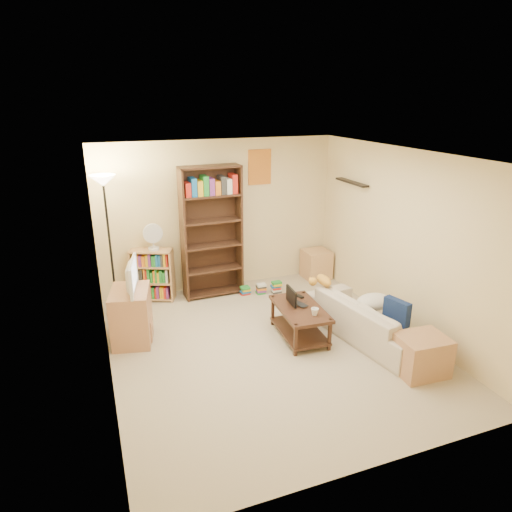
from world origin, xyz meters
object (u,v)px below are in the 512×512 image
Objects in this scene: television at (128,276)px; floor_lamp at (106,205)px; laptop at (301,303)px; short_bookshelf at (153,275)px; desk_fan at (153,236)px; end_cabinet at (421,355)px; tabby_cat at (322,280)px; tall_bookshelf at (212,229)px; sofa at (368,318)px; mug at (315,312)px; tv_stand at (132,316)px; side_table at (316,264)px; coffee_table at (300,317)px.

television is 1.18m from floor_lamp.
laptop is 2.54m from short_bookshelf.
desk_fan is at bearing -11.62° from television.
tabby_cat is at bearing 105.65° from end_cabinet.
sofa is at bearing -54.49° from tall_bookshelf.
laptop is 2.78× the size of mug.
tv_stand is (-2.66, 0.35, -0.26)m from tabby_cat.
desk_fan is at bearing 129.35° from end_cabinet.
tall_bookshelf reaches higher than sofa.
mug is at bearing -38.49° from floor_lamp.
floor_lamp is 3.70× the size of end_cabinet.
tall_bookshelf is (1.43, 1.09, 0.76)m from tv_stand.
tv_stand is 1.95m from tall_bookshelf.
tall_bookshelf is (1.43, 1.09, 0.19)m from television.
mug is 0.27× the size of desk_fan.
tv_stand is at bearing 156.12° from mug.
tall_bookshelf reaches higher than side_table.
tall_bookshelf is 2.51× the size of short_bookshelf.
tabby_cat is at bearing 38.32° from coffee_table.
tall_bookshelf reaches higher than laptop.
mug is at bearing -124.75° from tabby_cat.
desk_fan is at bearing 128.22° from mug.
mug is 2.83m from short_bookshelf.
tabby_cat is at bearing -13.82° from short_bookshelf.
tall_bookshelf is (-1.23, 1.44, 0.51)m from tabby_cat.
mug reaches higher than side_table.
floor_lamp is (-2.29, 1.61, 1.40)m from coffee_table.
tv_stand is at bearing -168.20° from television.
laptop is 0.63× the size of side_table.
short_bookshelf reaches higher than side_table.
tv_stand reaches higher than end_cabinet.
tabby_cat reaches higher than end_cabinet.
coffee_table is 2.40× the size of desk_fan.
tv_stand is at bearing -88.84° from short_bookshelf.
side_table is (3.38, 1.15, -0.11)m from tv_stand.
tall_bookshelf is (-0.79, 2.07, 0.64)m from mug.
tall_bookshelf is at bearing 6.86° from floor_lamp.
floor_lamp is at bearing 141.51° from mug.
coffee_table is 3.13m from floor_lamp.
short_bookshelf reaches higher than tabby_cat.
sofa reaches higher than coffee_table.
desk_fan is 0.76× the size of end_cabinet.
end_cabinet is at bearing -49.36° from coffee_table.
sofa is 2.70× the size of tv_stand.
tall_bookshelf is at bearing 49.01° from tv_stand.
tv_stand is at bearing 165.24° from coffee_table.
sofa is 4.58× the size of desk_fan.
short_bookshelf is (0.47, 1.23, -0.51)m from television.
coffee_table is 1.21× the size of short_bookshelf.
sofa is 3.85× the size of side_table.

